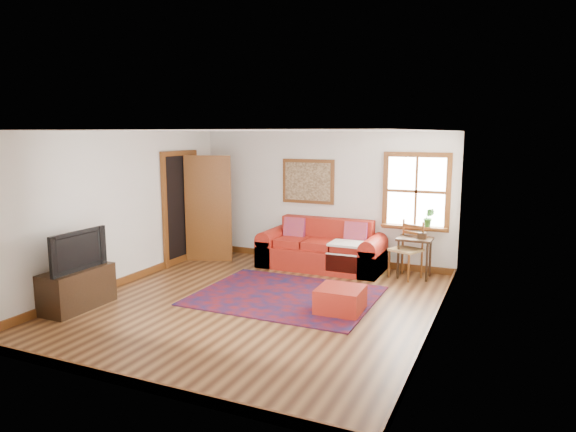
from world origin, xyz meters
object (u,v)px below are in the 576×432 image
at_px(side_table, 415,245).
at_px(ladder_back_chair, 408,247).
at_px(red_leather_sofa, 322,252).
at_px(media_cabinet, 78,289).
at_px(red_ottoman, 340,300).

xyz_separation_m(side_table, ladder_back_chair, (-0.11, -0.03, -0.04)).
distance_m(red_leather_sofa, side_table, 1.70).
bearing_deg(media_cabinet, red_leather_sofa, 55.60).
relative_size(red_leather_sofa, ladder_back_chair, 2.32).
height_order(red_ottoman, side_table, side_table).
xyz_separation_m(ladder_back_chair, media_cabinet, (-3.97, -3.51, -0.25)).
bearing_deg(red_ottoman, media_cabinet, -160.22).
xyz_separation_m(red_leather_sofa, ladder_back_chair, (1.57, -0.00, 0.24)).
height_order(red_leather_sofa, red_ottoman, red_leather_sofa).
bearing_deg(side_table, ladder_back_chair, -165.52).
distance_m(side_table, ladder_back_chair, 0.12).
distance_m(red_leather_sofa, ladder_back_chair, 1.59).
distance_m(red_leather_sofa, red_ottoman, 2.40).
xyz_separation_m(side_table, media_cabinet, (-4.08, -3.54, -0.29)).
bearing_deg(media_cabinet, red_ottoman, 21.46).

